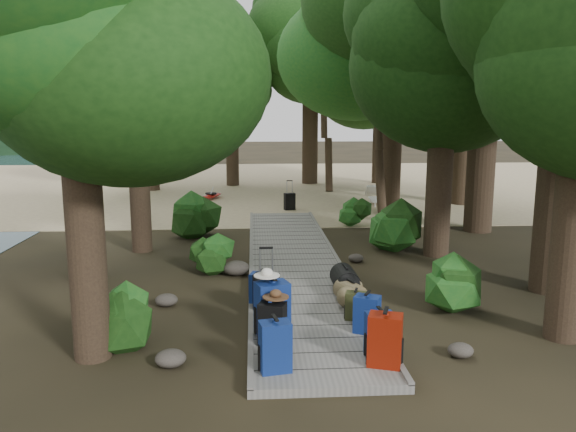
{
  "coord_description": "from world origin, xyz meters",
  "views": [
    {
      "loc": [
        -0.9,
        -11.11,
        3.29
      ],
      "look_at": [
        -0.1,
        1.58,
        1.0
      ],
      "focal_mm": 35.0,
      "sensor_mm": 36.0,
      "label": 1
    }
  ],
  "objects_px": {
    "backpack_left_c": "(272,305)",
    "kayak": "(211,195)",
    "backpack_left_b": "(272,321)",
    "sun_lounger": "(379,196)",
    "backpack_right_d": "(356,304)",
    "suitcase_on_boardwalk": "(266,292)",
    "duffel_right_black": "(345,280)",
    "backpack_right_b": "(380,332)",
    "lone_suitcase_on_sand": "(290,201)",
    "backpack_left_d": "(262,287)",
    "backpack_left_a": "(275,344)",
    "duffel_right_khaki": "(350,292)",
    "backpack_right_a": "(385,337)",
    "backpack_right_c": "(367,312)"
  },
  "relations": [
    {
      "from": "backpack_left_b",
      "to": "sun_lounger",
      "type": "relative_size",
      "value": 0.34
    },
    {
      "from": "backpack_left_c",
      "to": "sun_lounger",
      "type": "height_order",
      "value": "backpack_left_c"
    },
    {
      "from": "backpack_left_c",
      "to": "backpack_left_d",
      "type": "relative_size",
      "value": 1.49
    },
    {
      "from": "backpack_right_d",
      "to": "suitcase_on_boardwalk",
      "type": "bearing_deg",
      "value": 177.75
    },
    {
      "from": "backpack_left_d",
      "to": "backpack_left_b",
      "type": "bearing_deg",
      "value": -70.6
    },
    {
      "from": "duffel_right_black",
      "to": "backpack_right_c",
      "type": "bearing_deg",
      "value": -90.75
    },
    {
      "from": "backpack_right_c",
      "to": "suitcase_on_boardwalk",
      "type": "height_order",
      "value": "suitcase_on_boardwalk"
    },
    {
      "from": "backpack_left_d",
      "to": "duffel_right_khaki",
      "type": "height_order",
      "value": "backpack_left_d"
    },
    {
      "from": "backpack_left_d",
      "to": "duffel_right_black",
      "type": "bearing_deg",
      "value": 34.77
    },
    {
      "from": "backpack_left_d",
      "to": "backpack_right_b",
      "type": "height_order",
      "value": "backpack_right_b"
    },
    {
      "from": "backpack_left_c",
      "to": "duffel_right_black",
      "type": "height_order",
      "value": "backpack_left_c"
    },
    {
      "from": "backpack_left_c",
      "to": "backpack_left_d",
      "type": "xyz_separation_m",
      "value": [
        -0.13,
        1.36,
        -0.14
      ]
    },
    {
      "from": "suitcase_on_boardwalk",
      "to": "sun_lounger",
      "type": "relative_size",
      "value": 0.31
    },
    {
      "from": "backpack_left_a",
      "to": "backpack_left_c",
      "type": "relative_size",
      "value": 0.82
    },
    {
      "from": "sun_lounger",
      "to": "backpack_right_c",
      "type": "bearing_deg",
      "value": -97.89
    },
    {
      "from": "duffel_right_khaki",
      "to": "lone_suitcase_on_sand",
      "type": "xyz_separation_m",
      "value": [
        -0.37,
        10.21,
        0.01
      ]
    },
    {
      "from": "backpack_left_d",
      "to": "duffel_right_khaki",
      "type": "bearing_deg",
      "value": 13.65
    },
    {
      "from": "backpack_left_b",
      "to": "backpack_left_a",
      "type": "bearing_deg",
      "value": -70.99
    },
    {
      "from": "backpack_right_c",
      "to": "backpack_right_d",
      "type": "relative_size",
      "value": 1.28
    },
    {
      "from": "backpack_right_c",
      "to": "lone_suitcase_on_sand",
      "type": "distance_m",
      "value": 11.56
    },
    {
      "from": "backpack_left_c",
      "to": "lone_suitcase_on_sand",
      "type": "distance_m",
      "value": 11.57
    },
    {
      "from": "backpack_right_b",
      "to": "sun_lounger",
      "type": "distance_m",
      "value": 13.67
    },
    {
      "from": "backpack_left_a",
      "to": "duffel_right_khaki",
      "type": "distance_m",
      "value": 2.89
    },
    {
      "from": "backpack_right_a",
      "to": "backpack_right_c",
      "type": "xyz_separation_m",
      "value": [
        -0.01,
        1.11,
        -0.07
      ]
    },
    {
      "from": "backpack_right_a",
      "to": "duffel_right_black",
      "type": "bearing_deg",
      "value": 109.3
    },
    {
      "from": "backpack_left_b",
      "to": "backpack_right_b",
      "type": "xyz_separation_m",
      "value": [
        1.41,
        -0.47,
        -0.0
      ]
    },
    {
      "from": "backpack_left_b",
      "to": "backpack_right_d",
      "type": "relative_size",
      "value": 1.38
    },
    {
      "from": "duffel_right_black",
      "to": "backpack_left_a",
      "type": "bearing_deg",
      "value": -115.09
    },
    {
      "from": "backpack_left_b",
      "to": "backpack_right_b",
      "type": "distance_m",
      "value": 1.49
    },
    {
      "from": "backpack_right_a",
      "to": "backpack_left_c",
      "type": "bearing_deg",
      "value": 159.92
    },
    {
      "from": "backpack_left_b",
      "to": "backpack_left_c",
      "type": "relative_size",
      "value": 0.77
    },
    {
      "from": "backpack_right_c",
      "to": "backpack_right_d",
      "type": "bearing_deg",
      "value": 122.85
    },
    {
      "from": "duffel_right_black",
      "to": "backpack_left_d",
      "type": "bearing_deg",
      "value": -161.61
    },
    {
      "from": "backpack_left_a",
      "to": "backpack_right_a",
      "type": "distance_m",
      "value": 1.41
    },
    {
      "from": "backpack_right_c",
      "to": "kayak",
      "type": "xyz_separation_m",
      "value": [
        -3.32,
        14.28,
        -0.25
      ]
    },
    {
      "from": "backpack_right_b",
      "to": "duffel_right_khaki",
      "type": "xyz_separation_m",
      "value": [
        -0.02,
        2.17,
        -0.15
      ]
    },
    {
      "from": "backpack_right_b",
      "to": "backpack_left_a",
      "type": "bearing_deg",
      "value": -170.25
    },
    {
      "from": "backpack_left_c",
      "to": "suitcase_on_boardwalk",
      "type": "bearing_deg",
      "value": 75.46
    },
    {
      "from": "backpack_left_d",
      "to": "duffel_right_black",
      "type": "height_order",
      "value": "backpack_left_d"
    },
    {
      "from": "duffel_right_khaki",
      "to": "backpack_left_d",
      "type": "bearing_deg",
      "value": 157.66
    },
    {
      "from": "backpack_left_c",
      "to": "kayak",
      "type": "bearing_deg",
      "value": 79.59
    },
    {
      "from": "backpack_left_a",
      "to": "backpack_right_b",
      "type": "relative_size",
      "value": 1.08
    },
    {
      "from": "backpack_left_b",
      "to": "backpack_right_c",
      "type": "relative_size",
      "value": 1.08
    },
    {
      "from": "suitcase_on_boardwalk",
      "to": "sun_lounger",
      "type": "bearing_deg",
      "value": 88.38
    },
    {
      "from": "backpack_right_c",
      "to": "suitcase_on_boardwalk",
      "type": "bearing_deg",
      "value": 170.97
    },
    {
      "from": "backpack_right_d",
      "to": "duffel_right_black",
      "type": "height_order",
      "value": "backpack_right_d"
    },
    {
      "from": "backpack_right_c",
      "to": "duffel_right_khaki",
      "type": "bearing_deg",
      "value": 116.86
    },
    {
      "from": "duffel_right_khaki",
      "to": "sun_lounger",
      "type": "height_order",
      "value": "sun_lounger"
    },
    {
      "from": "backpack_left_b",
      "to": "duffel_right_black",
      "type": "bearing_deg",
      "value": 77.04
    },
    {
      "from": "backpack_right_b",
      "to": "duffel_right_khaki",
      "type": "height_order",
      "value": "backpack_right_b"
    }
  ]
}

